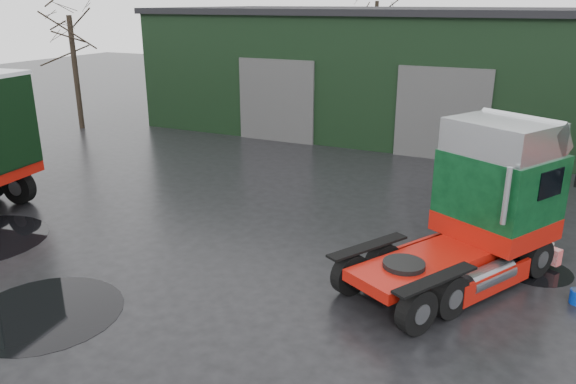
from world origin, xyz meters
The scene contains 7 objects.
ground centered at (0.00, 0.00, 0.00)m, with size 100.00×100.00×0.00m, color black.
warehouse centered at (2.00, 20.00, 3.16)m, with size 32.40×12.40×6.30m.
hero_tractor centered at (4.50, 2.30, 1.98)m, with size 2.70×6.37×3.96m, color #083216, non-canonical shape.
tree_left centered at (-17.00, 12.00, 4.25)m, with size 4.40×4.40×8.50m, color black, non-canonical shape.
tree_back_a centered at (-6.00, 30.00, 4.75)m, with size 4.40×4.40×9.50m, color black, non-canonical shape.
puddle_0 centered at (-3.36, -2.95, 0.00)m, with size 3.44×3.44×0.01m, color black.
puddle_1 centered at (6.50, 4.03, 0.00)m, with size 1.82×1.82×0.01m, color black.
Camera 1 is at (6.32, -10.57, 6.64)m, focal length 35.00 mm.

